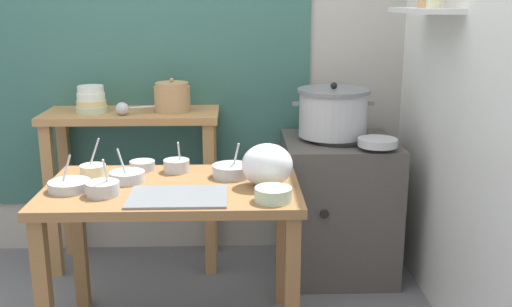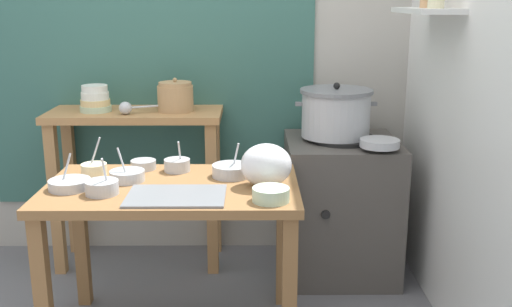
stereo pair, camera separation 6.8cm
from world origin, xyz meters
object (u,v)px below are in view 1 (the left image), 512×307
object	(u,v)px
stove_block	(338,206)
ladle	(124,109)
back_shelf_table	(133,150)
clay_pot	(172,97)
prep_bowl_3	(127,176)
bowl_stack_enamel	(91,100)
plastic_bag	(267,165)
steamer_pot	(333,112)
prep_bowl_1	(232,170)
wide_pan	(378,142)
prep_bowl_2	(93,170)
prep_bowl_4	(103,188)
serving_tray	(178,197)
prep_bowl_5	(142,165)
prep_table	(173,209)
prep_bowl_6	(69,185)
prep_bowl_0	(177,165)
prep_bowl_7	(273,194)

from	to	relation	value
stove_block	ladle	size ratio (longest dim) A/B	3.25
back_shelf_table	stove_block	distance (m)	1.19
stove_block	clay_pot	distance (m)	1.10
prep_bowl_3	ladle	bearing A→B (deg)	100.57
bowl_stack_enamel	plastic_bag	distance (m)	1.23
plastic_bag	steamer_pot	bearing A→B (deg)	60.70
prep_bowl_1	clay_pot	bearing A→B (deg)	116.46
plastic_bag	wide_pan	world-z (taller)	plastic_bag
stove_block	prep_bowl_2	world-z (taller)	prep_bowl_2
prep_bowl_3	prep_bowl_4	world-z (taller)	prep_bowl_4
plastic_bag	clay_pot	bearing A→B (deg)	120.97
wide_pan	prep_bowl_1	size ratio (longest dim) A/B	1.14
prep_bowl_2	back_shelf_table	bearing A→B (deg)	83.35
serving_tray	prep_bowl_5	size ratio (longest dim) A/B	3.36
prep_table	back_shelf_table	xyz separation A→B (m)	(-0.30, 0.78, 0.07)
stove_block	clay_pot	xyz separation A→B (m)	(-0.91, 0.13, 0.60)
serving_tray	prep_bowl_6	size ratio (longest dim) A/B	2.27
prep_bowl_2	prep_bowl_4	xyz separation A→B (m)	(0.10, -0.28, 0.00)
plastic_bag	prep_bowl_5	distance (m)	0.64
prep_bowl_1	prep_bowl_2	world-z (taller)	prep_bowl_2
serving_tray	back_shelf_table	bearing A→B (deg)	109.74
serving_tray	prep_bowl_5	bearing A→B (deg)	116.44
prep_table	bowl_stack_enamel	world-z (taller)	bowl_stack_enamel
prep_table	prep_bowl_6	xyz separation A→B (m)	(-0.43, -0.06, 0.13)
prep_bowl_0	prep_bowl_1	distance (m)	0.27
back_shelf_table	prep_bowl_6	xyz separation A→B (m)	(-0.12, -0.84, 0.06)
plastic_bag	serving_tray	bearing A→B (deg)	-158.30
steamer_pot	prep_bowl_3	bearing A→B (deg)	-148.42
clay_pot	prep_bowl_6	size ratio (longest dim) A/B	1.12
prep_bowl_6	bowl_stack_enamel	bearing A→B (deg)	96.03
bowl_stack_enamel	ladle	size ratio (longest dim) A/B	0.71
serving_tray	prep_bowl_3	bearing A→B (deg)	137.40
stove_block	ladle	bearing A→B (deg)	178.49
wide_pan	prep_bowl_0	xyz separation A→B (m)	(-0.99, -0.22, -0.05)
ladle	prep_bowl_3	distance (m)	0.67
prep_table	prep_bowl_1	bearing A→B (deg)	25.42
prep_bowl_7	prep_bowl_3	bearing A→B (deg)	156.25
prep_bowl_4	prep_bowl_1	bearing A→B (deg)	25.34
prep_bowl_1	prep_bowl_2	xyz separation A→B (m)	(-0.63, 0.03, -0.00)
back_shelf_table	clay_pot	xyz separation A→B (m)	(0.23, 0.00, 0.30)
prep_bowl_2	bowl_stack_enamel	bearing A→B (deg)	102.54
stove_block	clay_pot	size ratio (longest dim) A/B	3.96
back_shelf_table	steamer_pot	world-z (taller)	steamer_pot
prep_bowl_1	prep_bowl_4	size ratio (longest dim) A/B	1.08
prep_table	steamer_pot	xyz separation A→B (m)	(0.80, 0.67, 0.30)
clay_pot	prep_bowl_2	size ratio (longest dim) A/B	1.13
steamer_pot	prep_bowl_4	xyz separation A→B (m)	(-1.07, -0.80, -0.16)
plastic_bag	prep_bowl_6	distance (m)	0.84
prep_table	steamer_pot	distance (m)	1.09
clay_pot	prep_bowl_4	distance (m)	0.96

